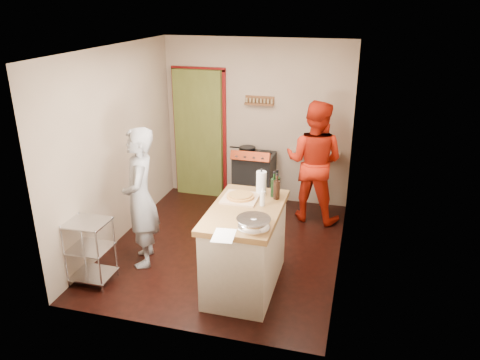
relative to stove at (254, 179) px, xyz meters
The scene contains 10 objects.
floor 1.49m from the stove, 91.94° to the right, with size 3.50×3.50×0.00m, color black.
back_wall 1.03m from the stove, 152.49° to the left, with size 3.00×0.44×2.60m.
left_wall 2.27m from the stove, 137.40° to the right, with size 0.04×3.50×2.60m, color tan.
right_wall 2.20m from the stove, 44.44° to the right, with size 0.04×3.50×2.60m, color tan.
ceiling 2.59m from the stove, 91.94° to the right, with size 3.00×3.50×0.02m, color white.
stove is the anchor object (origin of this frame).
wire_shelving 2.94m from the stove, 116.85° to the right, with size 0.48×0.40×0.80m.
island 2.27m from the stove, 79.03° to the right, with size 0.77×1.47×1.29m.
person_stripe 2.29m from the stove, 114.74° to the right, with size 0.64×0.42×1.75m, color silver.
person_red 1.08m from the stove, 13.22° to the right, with size 0.88×0.69×1.81m, color #B61F0C.
Camera 1 is at (1.64, -5.32, 3.16)m, focal length 35.00 mm.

